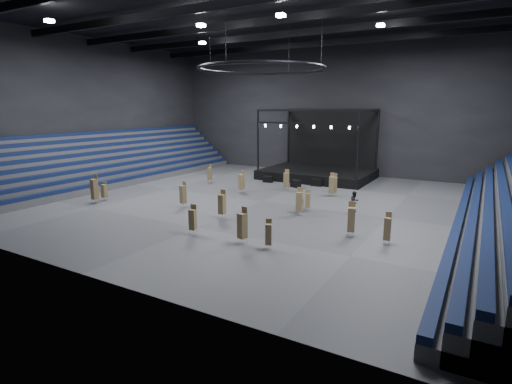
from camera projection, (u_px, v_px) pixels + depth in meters
The scene contains 31 objects.
floor at pixel (261, 201), 40.69m from camera, with size 50.00×50.00×0.00m, color #4A4A4C.
ceiling at pixel (262, 12), 36.94m from camera, with size 50.00×42.00×0.20m, color black.
wall_back at pixel (334, 110), 56.60m from camera, with size 50.00×0.20×18.00m, color black.
wall_front at pixel (67, 115), 21.03m from camera, with size 50.00×0.20×18.00m, color black.
wall_left at pixel (91, 110), 51.04m from camera, with size 0.20×42.00×18.00m, color black.
bleachers_left at pixel (107, 168), 51.55m from camera, with size 7.20×40.00×6.40m.
stage at pixel (320, 167), 54.14m from camera, with size 14.00×10.00×9.20m.
truss_ring at pixel (261, 69), 37.98m from camera, with size 12.30×12.30×5.15m.
roof_girders at pixel (262, 22), 37.11m from camera, with size 49.00×30.35×0.70m.
floodlights at pixel (239, 21), 33.85m from camera, with size 28.60×16.60×0.25m.
flight_case_left at pixel (268, 179), 50.90m from camera, with size 1.20×0.60×0.80m, color black.
flight_case_mid at pixel (296, 184), 47.75m from camera, with size 1.31×0.66×0.87m, color black.
flight_case_right at pixel (317, 182), 48.51m from camera, with size 1.36×0.68×0.91m, color black.
chair_stack_0 at pixel (308, 200), 36.63m from camera, with size 0.59×0.59×2.00m.
chair_stack_1 at pixel (299, 201), 35.09m from camera, with size 0.61×0.61×2.52m.
chair_stack_2 at pixel (286, 180), 45.61m from camera, with size 0.59×0.59×2.47m.
chair_stack_3 at pixel (222, 204), 34.10m from camera, with size 0.52×0.52×2.53m.
chair_stack_4 at pixel (351, 219), 29.22m from camera, with size 0.65×0.65×2.69m.
chair_stack_5 at pixel (334, 184), 42.83m from camera, with size 0.60×0.60×2.46m.
chair_stack_6 at pixel (269, 234), 26.74m from camera, with size 0.55×0.55×2.11m.
chair_stack_7 at pixel (387, 228), 27.61m from camera, with size 0.45×0.45×2.33m.
chair_stack_8 at pixel (242, 225), 27.69m from camera, with size 0.67×0.67×2.67m.
chair_stack_9 at pixel (95, 189), 39.45m from camera, with size 0.59×0.59×2.97m.
chair_stack_10 at pixel (183, 194), 38.03m from camera, with size 0.58×0.58×2.51m.
chair_stack_11 at pixel (104, 191), 40.69m from camera, with size 0.49×0.49×2.02m.
chair_stack_12 at pixel (193, 219), 29.87m from camera, with size 0.55×0.55×2.30m.
chair_stack_13 at pixel (242, 181), 44.44m from camera, with size 0.64×0.64×2.50m.
chair_stack_14 at pixel (332, 184), 42.69m from camera, with size 0.57×0.57×2.57m.
chair_stack_15 at pixel (210, 174), 50.14m from camera, with size 0.54×0.54×2.37m.
man_center at pixel (300, 201), 36.77m from camera, with size 0.67×0.44×1.82m, color black.
crew_member at pixel (354, 202), 36.33m from camera, with size 0.94×0.74×1.94m, color black.
Camera 1 is at (19.35, -34.55, 9.40)m, focal length 28.00 mm.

